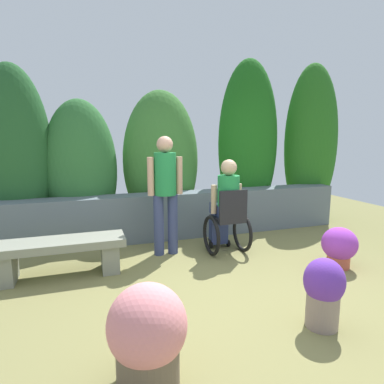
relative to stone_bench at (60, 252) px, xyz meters
name	(u,v)px	position (x,y,z in m)	size (l,w,h in m)	color
ground_plane	(237,295)	(1.76, -1.11, -0.29)	(10.62, 10.62, 0.00)	olive
stone_retaining_wall	(178,215)	(1.76, 1.06, 0.08)	(5.82, 0.40, 0.74)	slate
hedge_backdrop	(185,153)	(2.05, 1.56, 1.06)	(6.36, 1.04, 3.05)	#245729
stone_bench	(60,252)	(0.00, 0.00, 0.00)	(1.50, 0.46, 0.44)	gray
person_in_wheelchair	(226,210)	(2.19, 0.11, 0.33)	(0.53, 0.66, 1.33)	black
person_standing_companion	(165,188)	(1.37, 0.33, 0.65)	(0.49, 0.30, 1.64)	navy
flower_pot_purple_near	(324,290)	(2.20, -1.86, 0.04)	(0.34, 0.34, 0.62)	gray
flower_pot_terracotta_by_wall	(147,335)	(0.65, -2.03, 0.06)	(0.52, 0.52, 0.69)	brown
flower_pot_red_accent	(339,246)	(3.31, -0.84, -0.02)	(0.43, 0.43, 0.51)	#BC5442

